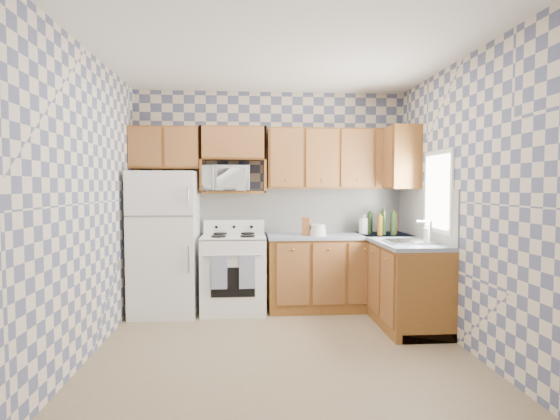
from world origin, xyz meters
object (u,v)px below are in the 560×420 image
object	(u,v)px
stove_body	(234,274)
microwave	(226,178)
refrigerator	(165,243)
electric_kettle	(365,226)

from	to	relation	value
stove_body	microwave	size ratio (longest dim) A/B	1.60
refrigerator	microwave	bearing A→B (deg)	11.73
refrigerator	stove_body	world-z (taller)	refrigerator
refrigerator	microwave	distance (m)	1.06
stove_body	electric_kettle	distance (m)	1.73
microwave	refrigerator	bearing A→B (deg)	-170.26
refrigerator	stove_body	size ratio (longest dim) A/B	1.87
refrigerator	stove_body	xyz separation A→B (m)	(0.80, 0.03, -0.39)
refrigerator	microwave	xyz separation A→B (m)	(0.71, 0.15, 0.77)
microwave	electric_kettle	world-z (taller)	microwave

